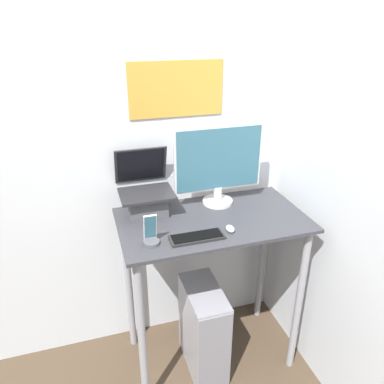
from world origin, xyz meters
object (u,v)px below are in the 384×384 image
Objects in this scene: cell_phone at (151,236)px; computer_tower at (204,329)px; laptop at (146,197)px; mouse at (230,229)px; monitor at (219,166)px; keyboard at (197,237)px.

cell_phone reaches higher than computer_tower.
laptop is 5.40× the size of mouse.
laptop is 0.67× the size of monitor.
cell_phone is at bearing -164.35° from computer_tower.
laptop is 2.18× the size of cell_phone.
computer_tower is (0.27, -0.24, -0.84)m from laptop.
laptop reaches higher than cell_phone.
cell_phone is (-0.23, 0.02, 0.04)m from keyboard.
mouse is 0.40× the size of cell_phone.
keyboard is at bearing -5.40° from cell_phone.
laptop is at bearing 138.43° from mouse.
keyboard is at bearing -174.68° from mouse.
monitor reaches higher than mouse.
mouse is at bearing -41.57° from laptop.
mouse is at bearing -99.25° from monitor.
mouse is 0.77m from computer_tower.
monitor is 0.90× the size of computer_tower.
monitor is 3.25× the size of cell_phone.
keyboard is 0.19m from mouse.
laptop reaches higher than computer_tower.
keyboard is 0.23m from cell_phone.
mouse is (-0.05, -0.33, -0.22)m from monitor.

